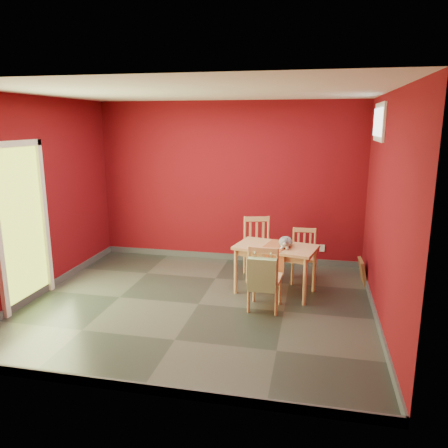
% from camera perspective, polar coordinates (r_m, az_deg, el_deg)
% --- Properties ---
extents(ground, '(4.50, 4.50, 0.00)m').
position_cam_1_polar(ground, '(5.88, -3.35, -10.40)').
color(ground, '#2D342D').
rests_on(ground, ground).
extents(room_shell, '(4.50, 4.50, 4.50)m').
position_cam_1_polar(room_shell, '(5.86, -3.36, -9.95)').
color(room_shell, '#620A10').
rests_on(room_shell, ground).
extents(doorway, '(0.06, 1.01, 2.13)m').
position_cam_1_polar(doorway, '(6.17, -24.94, 0.46)').
color(doorway, '#B7D838').
rests_on(doorway, ground).
extents(window, '(0.05, 0.90, 0.50)m').
position_cam_1_polar(window, '(6.25, 19.61, 12.42)').
color(window, white).
rests_on(window, room_shell).
extents(outlet_plate, '(0.08, 0.02, 0.12)m').
position_cam_1_polar(outlet_plate, '(7.47, 12.70, -3.09)').
color(outlet_plate, silver).
rests_on(outlet_plate, room_shell).
extents(dining_table, '(1.20, 0.86, 0.68)m').
position_cam_1_polar(dining_table, '(6.10, 6.78, -3.63)').
color(dining_table, tan).
rests_on(dining_table, ground).
extents(table_runner, '(0.42, 0.67, 0.31)m').
position_cam_1_polar(table_runner, '(6.00, 6.70, -3.56)').
color(table_runner, '#A3502A').
rests_on(table_runner, dining_table).
extents(chair_far_left, '(0.53, 0.53, 0.92)m').
position_cam_1_polar(chair_far_left, '(6.76, 4.41, -3.00)').
color(chair_far_left, tan).
rests_on(chair_far_left, ground).
extents(chair_far_right, '(0.39, 0.39, 0.80)m').
position_cam_1_polar(chair_far_right, '(6.66, 10.37, -4.01)').
color(chair_far_right, tan).
rests_on(chair_far_right, ground).
extents(chair_near, '(0.43, 0.43, 0.87)m').
position_cam_1_polar(chair_near, '(5.57, 5.30, -6.88)').
color(chair_near, tan).
rests_on(chair_near, ground).
extents(tote_bag, '(0.35, 0.20, 0.49)m').
position_cam_1_polar(tote_bag, '(5.34, 4.98, -6.64)').
color(tote_bag, '#8CAE6F').
rests_on(tote_bag, chair_near).
extents(cat, '(0.27, 0.41, 0.19)m').
position_cam_1_polar(cat, '(6.04, 8.04, -2.06)').
color(cat, slate).
rests_on(cat, table_runner).
extents(picture_frame, '(0.14, 0.37, 0.36)m').
position_cam_1_polar(picture_frame, '(6.86, 17.63, -5.90)').
color(picture_frame, brown).
rests_on(picture_frame, ground).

